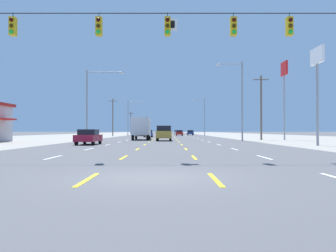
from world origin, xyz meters
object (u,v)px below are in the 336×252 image
Objects in this scene: streetlight_left_row_0 at (92,99)px; streetlight_right_row_0 at (241,96)px; sedan_inner_left_midfar at (149,133)px; pole_sign_right_row_0 at (319,70)px; sedan_far_left_nearest at (90,137)px; streetlight_right_row_1 at (205,114)px; box_truck_inner_left_mid at (143,127)px; streetlight_left_row_1 at (131,115)px; sedan_inner_right_far at (180,133)px; hatchback_far_left_distant_b at (151,132)px; pole_sign_right_row_1 at (285,80)px; sedan_inner_right_distant_a at (178,132)px; sedan_center_turn_farthest at (168,132)px; suv_center_turn_near at (165,133)px; sedan_far_right_farther at (191,133)px.

streetlight_left_row_0 is 19.43m from streetlight_right_row_0.
pole_sign_right_row_0 is at bearing -65.77° from sedan_inner_left_midfar.
sedan_far_left_nearest is 0.46× the size of streetlight_right_row_1.
pole_sign_right_row_0 reaches higher than box_truck_inner_left_mid.
streetlight_left_row_0 is 0.99× the size of streetlight_left_row_1.
sedan_inner_right_far is 51.80m from hatchback_far_left_distant_b.
pole_sign_right_row_1 is 1.22× the size of streetlight_left_row_1.
hatchback_far_left_distant_b is at bearing 100.90° from pole_sign_right_row_0.
pole_sign_right_row_1 is (13.65, -76.19, 7.96)m from sedan_inner_right_distant_a.
streetlight_left_row_0 reaches higher than sedan_far_left_nearest.
sedan_center_turn_farthest is 9.22m from sedan_inner_right_distant_a.
sedan_inner_right_distant_a is (10.84, 92.42, 0.00)m from sedan_far_left_nearest.
streetlight_left_row_1 reaches higher than sedan_center_turn_farthest.
sedan_center_turn_farthest is 0.48× the size of streetlight_left_row_1.
streetlight_left_row_0 is at bearing -97.65° from sedan_center_turn_farthest.
streetlight_right_row_1 is at bearing 100.58° from pole_sign_right_row_1.
suv_center_turn_near is 0.56× the size of pole_sign_right_row_0.
sedan_center_turn_farthest is at bearing 85.00° from sedan_far_left_nearest.
sedan_far_right_farther and sedan_center_turn_farthest have the same top height.
hatchback_far_left_distant_b is at bearing 101.70° from sedan_inner_right_far.
hatchback_far_left_distant_b is 53.06m from streetlight_right_row_1.
sedan_inner_right_distant_a is (-3.37, 25.67, 0.00)m from sedan_far_right_farther.
streetlight_left_row_0 is at bearing -89.91° from streetlight_left_row_1.
sedan_inner_right_distant_a is 95.42m from pole_sign_right_row_0.
suv_center_turn_near reaches higher than sedan_center_turn_farthest.
sedan_far_left_nearest is 1.00× the size of sedan_far_right_farther.
pole_sign_right_row_0 is (21.01, -2.26, 6.02)m from sedan_far_left_nearest.
streetlight_left_row_1 is at bearing 177.09° from sedan_inner_right_far.
pole_sign_right_row_0 is 0.95× the size of streetlight_left_row_0.
sedan_inner_right_distant_a is at bearing 83.31° from sedan_far_left_nearest.
streetlight_right_row_0 is at bearing 0.00° from streetlight_left_row_0.
box_truck_inner_left_mid is at bearing -81.10° from streetlight_left_row_1.
sedan_inner_left_midfar is 32.09m from sedan_far_right_farther.
sedan_far_left_nearest is at bearing -102.02° from sedan_far_right_farther.
sedan_far_right_farther is (10.63, 30.28, 0.00)m from sedan_inner_left_midfar.
streetlight_left_row_0 reaches higher than suv_center_turn_near.
streetlight_left_row_1 is at bearing 123.96° from pole_sign_right_row_1.
sedan_far_right_farther is at bearing 73.29° from streetlight_left_row_0.
streetlight_right_row_1 reaches higher than box_truck_inner_left_mid.
sedan_inner_right_far is 1.00× the size of sedan_center_turn_farthest.
sedan_inner_left_midfar is at bearing -94.53° from sedan_center_turn_farthest.
pole_sign_right_row_0 reaches higher than sedan_center_turn_farthest.
streetlight_right_row_0 is (16.92, -94.90, 5.07)m from hatchback_far_left_distant_b.
pole_sign_right_row_0 is (10.17, -94.68, 6.02)m from sedan_inner_right_distant_a.
sedan_far_right_farther is 0.44× the size of streetlight_right_row_0.
streetlight_left_row_0 is at bearing -103.44° from sedan_inner_left_midfar.
pole_sign_right_row_1 reaches higher than sedan_inner_left_midfar.
hatchback_far_left_distant_b is at bearing 92.85° from sedan_inner_left_midfar.
streetlight_left_row_1 is at bearing -147.87° from sedan_far_right_farther.
pole_sign_right_row_0 is (10.41, -57.87, 6.02)m from sedan_inner_right_far.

